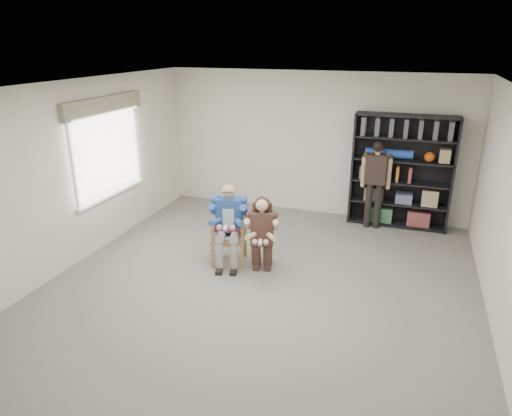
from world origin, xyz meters
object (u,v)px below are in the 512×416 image
at_px(bookshelf, 401,172).
at_px(standing_man, 375,185).
at_px(kneeling_woman, 262,236).
at_px(armchair, 229,233).
at_px(seated_man, 229,224).

bearing_deg(bookshelf, standing_man, -149.15).
relative_size(kneeling_woman, standing_man, 0.72).
relative_size(bookshelf, standing_man, 1.27).
relative_size(armchair, kneeling_woman, 0.84).
bearing_deg(standing_man, seated_man, -132.42).
bearing_deg(kneeling_woman, bookshelf, 40.42).
distance_m(kneeling_woman, bookshelf, 3.22).
height_order(bookshelf, standing_man, bookshelf).
relative_size(armchair, seated_man, 0.77).
bearing_deg(kneeling_woman, armchair, 153.83).
relative_size(armchair, standing_man, 0.60).
distance_m(seated_man, bookshelf, 3.49).
xyz_separation_m(armchair, bookshelf, (2.41, 2.49, 0.55)).
height_order(kneeling_woman, standing_man, standing_man).
xyz_separation_m(armchair, kneeling_woman, (0.58, -0.12, 0.09)).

